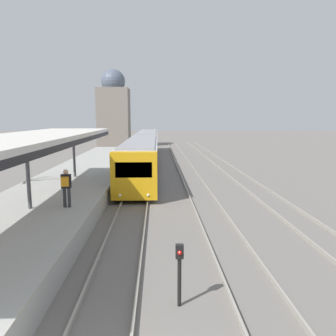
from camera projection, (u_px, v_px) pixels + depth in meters
The scene contains 5 objects.
platform_canopy at pixel (27, 139), 13.60m from camera, with size 4.00×19.31×3.12m.
person_on_platform at pixel (66, 185), 14.08m from camera, with size 0.40×0.40×1.66m.
train_near at pixel (145, 148), 33.90m from camera, with size 2.58×32.73×3.04m.
signal_post_near at pixel (179, 268), 8.20m from camera, with size 0.20×0.21×1.64m.
distant_domed_building at pixel (114, 111), 54.22m from camera, with size 5.10×5.10×12.60m.
Camera 1 is at (1.29, -4.06, 4.75)m, focal length 35.00 mm.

